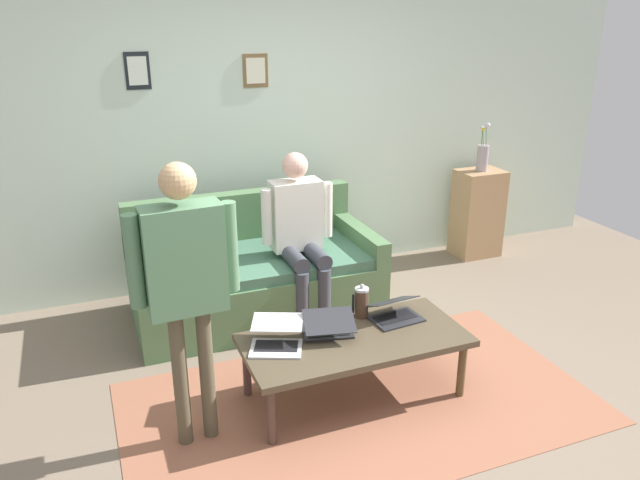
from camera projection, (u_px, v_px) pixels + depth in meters
ground_plane at (373, 408)px, 3.71m from camera, size 7.68×7.68×0.00m
area_rug at (360, 403)px, 3.75m from camera, size 2.80×1.54×0.01m
back_wall at (260, 123)px, 5.15m from camera, size 7.04×0.11×2.70m
couch at (254, 276)px, 4.80m from camera, size 1.84×0.94×0.88m
coffee_table at (355, 343)px, 3.71m from camera, size 1.35×0.63×0.41m
laptop_left at (328, 327)px, 3.72m from camera, size 0.36×0.35×0.15m
laptop_center at (394, 313)px, 3.91m from camera, size 0.34×0.29×0.15m
laptop_right at (277, 339)px, 3.59m from camera, size 0.40×0.42×0.13m
french_press at (361, 302)px, 3.91m from camera, size 0.11×0.09×0.23m
side_shelf at (477, 213)px, 5.89m from camera, size 0.42×0.32×0.83m
flower_vase at (483, 156)px, 5.70m from camera, size 0.11×0.11×0.45m
person_standing at (185, 272)px, 3.10m from camera, size 0.56×0.20×1.57m
person_seated at (299, 228)px, 4.55m from camera, size 0.55×0.51×1.28m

